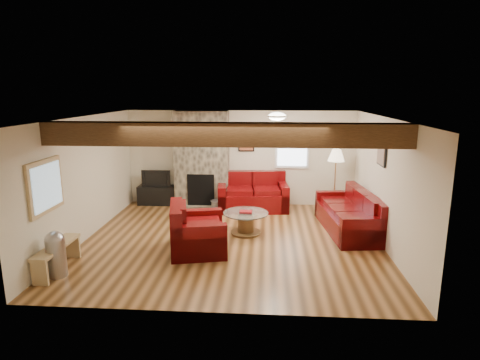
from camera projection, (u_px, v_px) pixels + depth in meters
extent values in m
plane|color=#543316|center=(232.00, 240.00, 8.23)|extent=(8.00, 8.00, 0.00)
plane|color=white|center=(231.00, 117.00, 7.68)|extent=(8.00, 8.00, 0.00)
plane|color=beige|center=(241.00, 158.00, 10.63)|extent=(8.00, 0.00, 8.00)
plane|color=beige|center=(213.00, 227.00, 5.28)|extent=(8.00, 0.00, 8.00)
plane|color=beige|center=(85.00, 179.00, 8.16)|extent=(0.00, 7.50, 7.50)
plane|color=beige|center=(386.00, 183.00, 7.75)|extent=(0.00, 7.50, 7.50)
cube|color=black|center=(224.00, 134.00, 6.51)|extent=(6.00, 0.36, 0.38)
cube|color=#39332C|center=(202.00, 159.00, 10.46)|extent=(1.40, 0.50, 2.50)
cube|color=black|center=(201.00, 191.00, 10.39)|extent=(0.70, 0.06, 0.90)
cube|color=#39332C|center=(201.00, 207.00, 10.43)|extent=(1.00, 0.25, 0.08)
cylinder|color=#452D16|center=(246.00, 232.00, 8.61)|extent=(0.64, 0.64, 0.04)
cylinder|color=#452D16|center=(246.00, 224.00, 8.57)|extent=(0.34, 0.34, 0.43)
cylinder|color=white|center=(246.00, 213.00, 8.52)|extent=(0.96, 0.96, 0.02)
cube|color=maroon|center=(246.00, 212.00, 8.51)|extent=(0.27, 0.19, 0.03)
cube|color=black|center=(158.00, 195.00, 10.79)|extent=(1.01, 0.40, 0.51)
imported|color=black|center=(157.00, 178.00, 10.68)|extent=(0.77, 0.10, 0.44)
cylinder|color=#B6864B|center=(333.00, 212.00, 10.12)|extent=(0.29, 0.29, 0.03)
cylinder|color=#B6864B|center=(335.00, 185.00, 9.96)|extent=(0.03, 0.03, 1.44)
cone|color=#FFE8C1|center=(336.00, 155.00, 9.80)|extent=(0.41, 0.41, 0.29)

